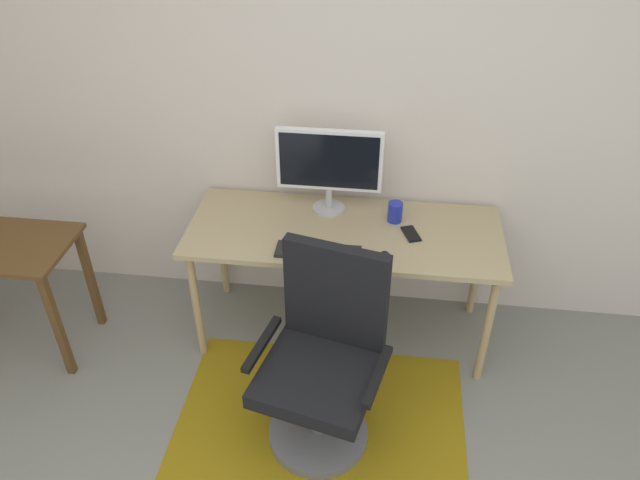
# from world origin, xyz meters

# --- Properties ---
(wall_back) EXTENTS (6.00, 0.10, 2.60)m
(wall_back) POSITION_xyz_m (0.00, 2.20, 1.30)
(wall_back) COLOR beige
(wall_back) RESTS_ON ground
(area_rug) EXTENTS (1.46, 1.00, 0.01)m
(area_rug) POSITION_xyz_m (-0.01, 1.13, 0.00)
(area_rug) COLOR #86680F
(area_rug) RESTS_ON ground
(desk) EXTENTS (1.67, 0.67, 0.74)m
(desk) POSITION_xyz_m (0.03, 1.80, 0.67)
(desk) COLOR tan
(desk) RESTS_ON ground
(monitor) EXTENTS (0.57, 0.18, 0.48)m
(monitor) POSITION_xyz_m (-0.07, 1.99, 1.03)
(monitor) COLOR #B2B2B7
(monitor) RESTS_ON desk
(keyboard) EXTENTS (0.43, 0.13, 0.02)m
(keyboard) POSITION_xyz_m (-0.08, 1.57, 0.75)
(keyboard) COLOR black
(keyboard) RESTS_ON desk
(computer_mouse) EXTENTS (0.06, 0.10, 0.03)m
(computer_mouse) POSITION_xyz_m (0.25, 1.55, 0.75)
(computer_mouse) COLOR black
(computer_mouse) RESTS_ON desk
(coffee_cup) EXTENTS (0.08, 0.08, 0.11)m
(coffee_cup) POSITION_xyz_m (0.29, 1.92, 0.79)
(coffee_cup) COLOR #202DA4
(coffee_cup) RESTS_ON desk
(cell_phone) EXTENTS (0.11, 0.15, 0.01)m
(cell_phone) POSITION_xyz_m (0.38, 1.79, 0.74)
(cell_phone) COLOR black
(cell_phone) RESTS_ON desk
(office_chair) EXTENTS (0.66, 0.62, 1.02)m
(office_chair) POSITION_xyz_m (0.01, 1.10, 0.43)
(office_chair) COLOR slate
(office_chair) RESTS_ON ground
(side_table) EXTENTS (0.79, 0.48, 0.71)m
(side_table) POSITION_xyz_m (-1.78, 1.48, 0.59)
(side_table) COLOR #55381A
(side_table) RESTS_ON ground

